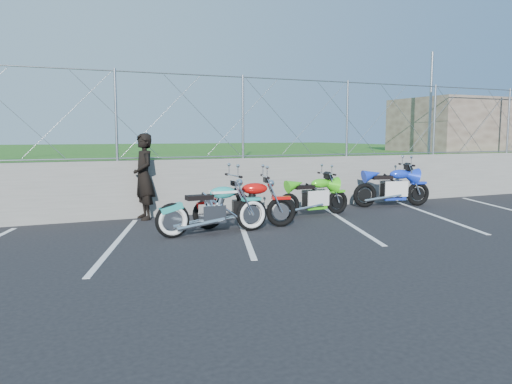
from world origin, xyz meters
name	(u,v)px	position (x,y,z in m)	size (l,w,h in m)	color
ground	(265,242)	(0.00, 0.00, 0.00)	(90.00, 90.00, 0.00)	black
retaining_wall	(204,186)	(0.00, 3.50, 0.65)	(30.00, 0.22, 1.30)	slate
grass_field	(132,164)	(0.00, 13.50, 0.65)	(30.00, 20.00, 1.30)	#205115
stone_building	(470,125)	(10.50, 5.50, 2.20)	(5.00, 3.00, 1.80)	brown
chain_link_fence	(203,116)	(0.00, 3.50, 2.30)	(28.00, 0.03, 2.00)	gray
sign_pole	(431,103)	(7.20, 3.90, 2.80)	(0.08, 0.08, 3.00)	gray
parking_lines	(298,227)	(1.20, 1.00, 0.00)	(18.29, 4.31, 0.01)	silver
cruiser_turquoise	(215,211)	(-0.59, 1.00, 0.45)	(2.24, 0.71, 1.11)	black
naked_orange	(246,206)	(0.20, 1.35, 0.45)	(2.07, 0.74, 1.05)	black
sportbike_green	(314,198)	(2.22, 2.10, 0.42)	(1.90, 0.68, 0.98)	black
sportbike_blue	(393,188)	(4.85, 2.59, 0.48)	(2.11, 0.75, 1.10)	black
person_standing	(144,177)	(-1.49, 3.20, 0.95)	(0.70, 0.46, 1.91)	black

